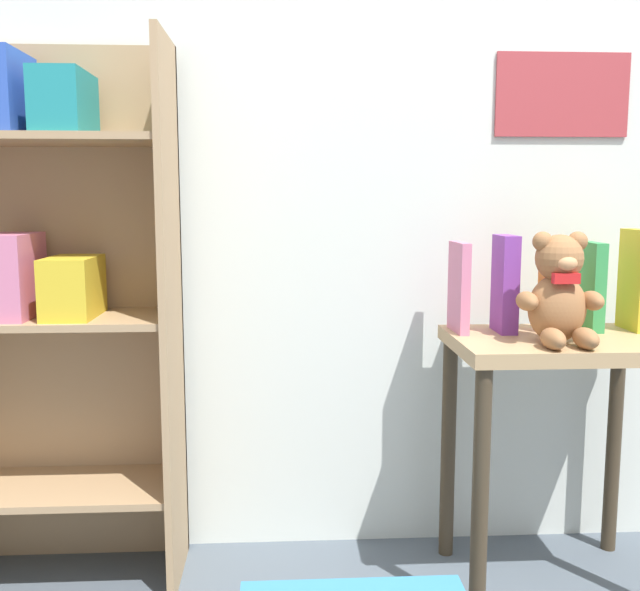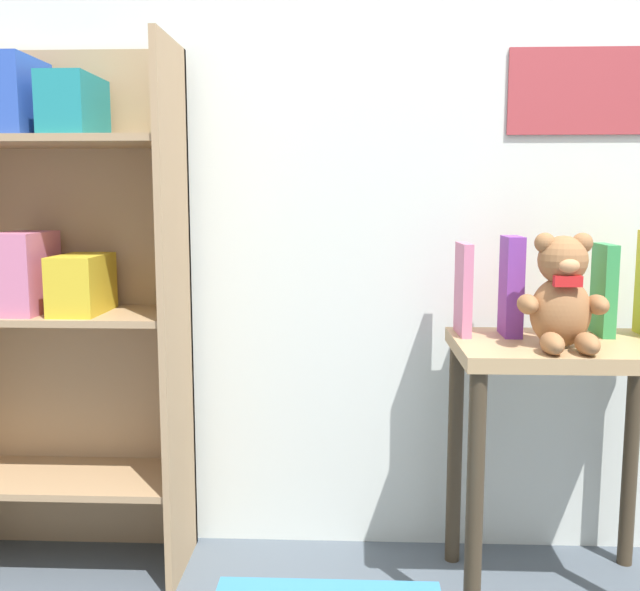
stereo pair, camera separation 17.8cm
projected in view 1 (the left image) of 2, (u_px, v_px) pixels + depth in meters
The scene contains 9 objects.
wall_back at pixel (422, 105), 1.96m from camera, with size 4.80×0.07×2.50m.
bookshelf_side at pixel (47, 281), 1.81m from camera, with size 0.64×0.29×1.38m.
display_table at pixel (557, 389), 1.80m from camera, with size 0.53×0.38×0.65m.
teddy_bear at pixel (559, 293), 1.69m from camera, with size 0.20×0.19×0.27m.
book_standing_pink at pixel (459, 287), 1.84m from camera, with size 0.02×0.13×0.23m, color #D17093.
book_standing_purple at pixel (505, 284), 1.83m from camera, with size 0.04×0.11×0.25m, color purple.
book_standing_orange at pixel (550, 285), 1.84m from camera, with size 0.02×0.10×0.24m, color orange.
book_standing_green at pixel (591, 286), 1.87m from camera, with size 0.03×0.13×0.23m, color #33934C.
book_standing_yellow at pixel (636, 280), 1.86m from camera, with size 0.04×0.13×0.26m, color gold.
Camera 1 is at (-0.40, -0.65, 1.00)m, focal length 40.00 mm.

